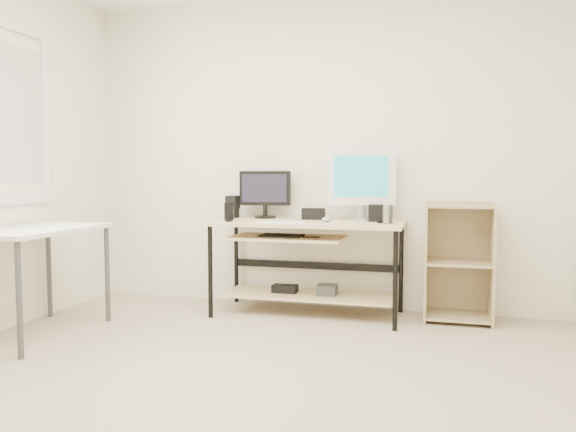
% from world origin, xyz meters
% --- Properties ---
extents(room, '(4.01, 4.01, 2.62)m').
position_xyz_m(room, '(-0.14, 0.04, 1.32)').
color(room, '#B7A68D').
rests_on(room, ground).
extents(desk, '(1.50, 0.65, 0.75)m').
position_xyz_m(desk, '(-0.03, 1.66, 0.54)').
color(desk, beige).
rests_on(desk, ground).
extents(side_table, '(0.60, 1.00, 0.75)m').
position_xyz_m(side_table, '(-1.68, 0.60, 0.67)').
color(side_table, white).
rests_on(side_table, ground).
extents(shelf_unit, '(0.50, 0.40, 0.90)m').
position_xyz_m(shelf_unit, '(1.15, 1.82, 0.45)').
color(shelf_unit, tan).
rests_on(shelf_unit, ground).
extents(black_monitor, '(0.43, 0.18, 0.40)m').
position_xyz_m(black_monitor, '(-0.42, 1.86, 0.98)').
color(black_monitor, black).
rests_on(black_monitor, desk).
extents(white_imac, '(0.53, 0.19, 0.58)m').
position_xyz_m(white_imac, '(0.40, 1.81, 1.08)').
color(white_imac, silver).
rests_on(white_imac, desk).
extents(keyboard, '(0.39, 0.13, 0.01)m').
position_xyz_m(keyboard, '(-0.14, 1.45, 0.76)').
color(keyboard, white).
rests_on(keyboard, desk).
extents(mouse, '(0.10, 0.13, 0.04)m').
position_xyz_m(mouse, '(0.16, 1.61, 0.77)').
color(mouse, '#AEAEB3').
rests_on(mouse, desk).
extents(center_speaker, '(0.19, 0.10, 0.09)m').
position_xyz_m(center_speaker, '(0.01, 1.82, 0.80)').
color(center_speaker, black).
rests_on(center_speaker, desk).
extents(speaker_left, '(0.11, 0.11, 0.19)m').
position_xyz_m(speaker_left, '(-0.69, 1.82, 0.85)').
color(speaker_left, black).
rests_on(speaker_left, desk).
extents(speaker_right, '(0.12, 0.12, 0.13)m').
position_xyz_m(speaker_right, '(0.52, 1.76, 0.82)').
color(speaker_right, black).
rests_on(speaker_right, desk).
extents(audio_controller, '(0.08, 0.06, 0.14)m').
position_xyz_m(audio_controller, '(-0.62, 1.55, 0.82)').
color(audio_controller, black).
rests_on(audio_controller, desk).
extents(volume_puck, '(0.07, 0.07, 0.02)m').
position_xyz_m(volume_puck, '(-0.58, 1.44, 0.76)').
color(volume_puck, black).
rests_on(volume_puck, desk).
extents(smartphone, '(0.06, 0.12, 0.01)m').
position_xyz_m(smartphone, '(0.58, 1.66, 0.75)').
color(smartphone, black).
rests_on(smartphone, desk).
extents(coaster, '(0.10, 0.10, 0.01)m').
position_xyz_m(coaster, '(0.64, 1.57, 0.75)').
color(coaster, '#906541').
rests_on(coaster, desk).
extents(drinking_glass, '(0.08, 0.08, 0.14)m').
position_xyz_m(drinking_glass, '(0.64, 1.57, 0.82)').
color(drinking_glass, white).
rests_on(drinking_glass, coaster).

